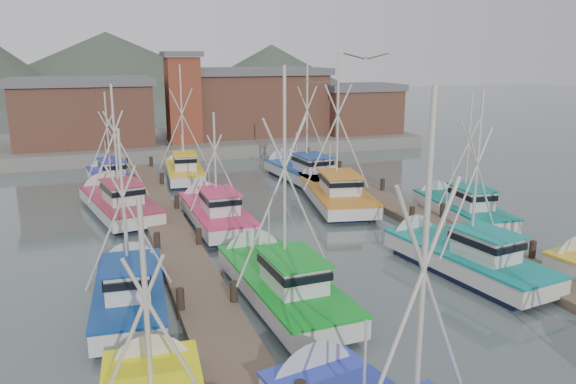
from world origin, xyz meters
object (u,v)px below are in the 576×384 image
object	(u,v)px
boat_12	(184,170)
boat_4	(278,281)
lookout_tower	(183,97)
boat_8	(214,212)

from	to	relation	value
boat_12	boat_4	bearing A→B (deg)	-85.09
lookout_tower	boat_12	xyz separation A→B (m)	(-1.96, -11.07, -4.87)
boat_8	boat_12	size ratio (longest dim) A/B	0.95
lookout_tower	boat_8	world-z (taller)	lookout_tower
lookout_tower	boat_4	xyz separation A→B (m)	(-2.04, -34.37, -4.87)
boat_4	lookout_tower	bearing A→B (deg)	84.04
boat_4	boat_8	size ratio (longest dim) A/B	1.11
lookout_tower	boat_12	distance (m)	12.26
lookout_tower	boat_4	size ratio (longest dim) A/B	0.86
lookout_tower	boat_12	bearing A→B (deg)	-100.04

